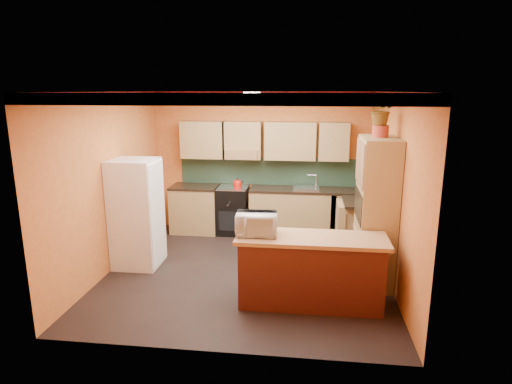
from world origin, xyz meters
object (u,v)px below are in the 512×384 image
(base_cabinets_back, at_px, (265,212))
(breakfast_bar, at_px, (311,273))
(stove, at_px, (233,210))
(pantry, at_px, (375,212))
(fridge, at_px, (136,213))
(microwave, at_px, (256,224))

(base_cabinets_back, height_order, breakfast_bar, same)
(stove, relative_size, pantry, 0.43)
(fridge, relative_size, microwave, 3.30)
(base_cabinets_back, distance_m, fridge, 2.57)
(stove, bearing_deg, fridge, -125.26)
(base_cabinets_back, bearing_deg, pantry, -47.67)
(breakfast_bar, bearing_deg, pantry, 41.99)
(breakfast_bar, relative_size, microwave, 3.50)
(base_cabinets_back, height_order, fridge, fridge)
(microwave, bearing_deg, stove, 103.07)
(stove, distance_m, microwave, 2.90)
(stove, xyz_separation_m, pantry, (2.38, -1.92, 0.59))
(base_cabinets_back, distance_m, pantry, 2.67)
(base_cabinets_back, bearing_deg, fridge, -136.89)
(breakfast_bar, bearing_deg, base_cabinets_back, 107.49)
(fridge, xyz_separation_m, pantry, (3.60, -0.19, 0.20))
(base_cabinets_back, height_order, microwave, microwave)
(pantry, height_order, microwave, pantry)
(base_cabinets_back, xyz_separation_m, stove, (-0.63, -0.00, 0.02))
(base_cabinets_back, xyz_separation_m, microwave, (0.16, -2.73, 0.63))
(breakfast_bar, bearing_deg, fridge, 159.83)
(pantry, relative_size, microwave, 4.08)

